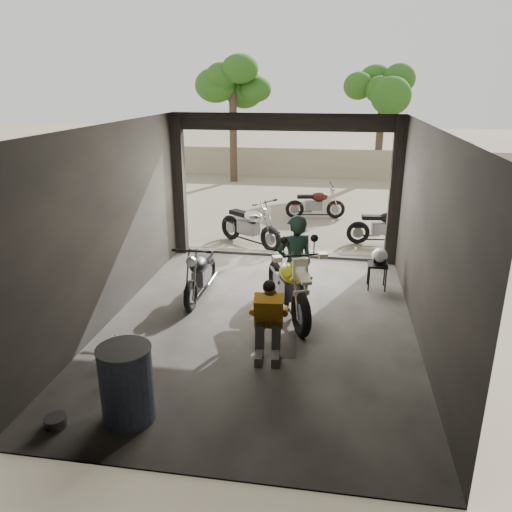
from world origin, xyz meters
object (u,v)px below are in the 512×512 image
(outside_bike_b, at_px, (315,201))
(main_bike, at_px, (288,280))
(oil_drum, at_px, (127,385))
(outside_bike_a, at_px, (250,222))
(mechanic, at_px, (268,322))
(helmet, at_px, (380,256))
(stool, at_px, (377,267))
(rider, at_px, (295,265))
(outside_bike_c, at_px, (385,223))
(sign_post, at_px, (457,177))
(left_bike, at_px, (200,270))

(outside_bike_b, bearing_deg, main_bike, 170.25)
(outside_bike_b, xyz_separation_m, oil_drum, (-1.72, -9.77, -0.04))
(outside_bike_a, bearing_deg, main_bike, -124.95)
(mechanic, xyz_separation_m, helmet, (1.76, 2.90, 0.12))
(outside_bike_b, relative_size, mechanic, 1.40)
(mechanic, relative_size, stool, 2.09)
(rider, height_order, oil_drum, rider)
(rider, distance_m, oil_drum, 3.69)
(rider, bearing_deg, stool, -164.86)
(outside_bike_c, height_order, helmet, outside_bike_c)
(stool, bearing_deg, oil_drum, -124.68)
(outside_bike_b, relative_size, stool, 2.94)
(outside_bike_a, bearing_deg, outside_bike_c, -43.32)
(outside_bike_c, relative_size, oil_drum, 1.68)
(outside_bike_a, height_order, mechanic, outside_bike_a)
(main_bike, distance_m, outside_bike_a, 3.99)
(rider, bearing_deg, mechanic, 55.43)
(mechanic, height_order, helmet, mechanic)
(main_bike, xyz_separation_m, helmet, (1.61, 1.50, 0.00))
(outside_bike_a, relative_size, sign_post, 0.68)
(outside_bike_b, relative_size, oil_drum, 1.60)
(helmet, distance_m, oil_drum, 5.61)
(outside_bike_b, relative_size, sign_post, 0.59)
(outside_bike_b, relative_size, helmet, 4.73)
(rider, distance_m, stool, 2.02)
(left_bike, height_order, outside_bike_b, left_bike)
(outside_bike_c, relative_size, stool, 3.08)
(outside_bike_a, bearing_deg, sign_post, -50.18)
(main_bike, height_order, stool, main_bike)
(outside_bike_c, bearing_deg, helmet, 168.00)
(oil_drum, bearing_deg, outside_bike_b, 80.03)
(main_bike, xyz_separation_m, oil_drum, (-1.57, -3.11, -0.19))
(outside_bike_c, relative_size, helmet, 4.97)
(stool, xyz_separation_m, helmet, (0.03, 0.06, 0.22))
(outside_bike_c, bearing_deg, left_bike, 131.36)
(oil_drum, distance_m, sign_post, 8.87)
(outside_bike_b, distance_m, rider, 6.51)
(mechanic, distance_m, oil_drum, 2.23)
(outside_bike_b, bearing_deg, rider, 171.05)
(outside_bike_a, distance_m, mechanic, 5.29)
(outside_bike_c, bearing_deg, sign_post, -106.56)
(main_bike, relative_size, oil_drum, 2.08)
(rider, xyz_separation_m, oil_drum, (-1.66, -3.27, -0.40))
(outside_bike_b, xyz_separation_m, sign_post, (3.29, -2.57, 1.26))
(helmet, height_order, sign_post, sign_post)
(outside_bike_a, bearing_deg, left_bike, -150.68)
(left_bike, height_order, mechanic, mechanic)
(outside_bike_a, distance_m, outside_bike_b, 3.24)
(main_bike, height_order, outside_bike_c, main_bike)
(left_bike, bearing_deg, stool, 16.30)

